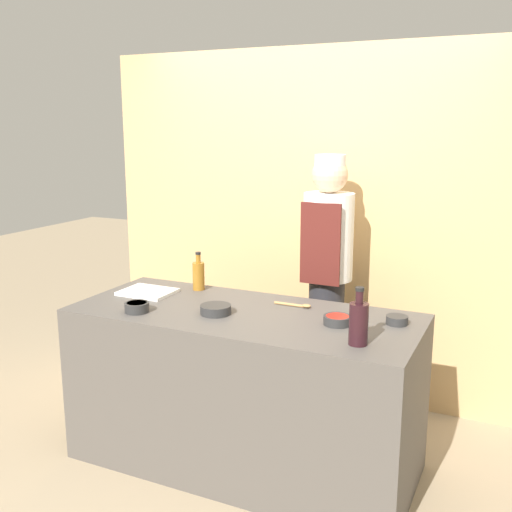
% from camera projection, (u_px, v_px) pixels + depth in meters
% --- Properties ---
extents(ground_plane, '(14.00, 14.00, 0.00)m').
position_uv_depth(ground_plane, '(244.00, 461.00, 3.44)').
color(ground_plane, tan).
extents(cabinet_wall, '(3.13, 0.18, 2.40)m').
position_uv_depth(cabinet_wall, '(317.00, 225.00, 4.21)').
color(cabinet_wall, tan).
rests_on(cabinet_wall, ground_plane).
extents(counter, '(1.90, 0.80, 0.89)m').
position_uv_depth(counter, '(244.00, 389.00, 3.34)').
color(counter, '#514C47').
rests_on(counter, ground_plane).
extents(sauce_bowl_green, '(0.11, 0.11, 0.04)m').
position_uv_depth(sauce_bowl_green, '(397.00, 320.00, 3.04)').
color(sauce_bowl_green, '#2D2D2D').
rests_on(sauce_bowl_green, counter).
extents(sauce_bowl_brown, '(0.13, 0.13, 0.05)m').
position_uv_depth(sauce_bowl_brown, '(137.00, 307.00, 3.24)').
color(sauce_bowl_brown, '#2D2D2D').
rests_on(sauce_bowl_brown, counter).
extents(sauce_bowl_yellow, '(0.17, 0.17, 0.05)m').
position_uv_depth(sauce_bowl_yellow, '(216.00, 309.00, 3.21)').
color(sauce_bowl_yellow, '#2D2D2D').
rests_on(sauce_bowl_yellow, counter).
extents(sauce_bowl_red, '(0.14, 0.14, 0.05)m').
position_uv_depth(sauce_bowl_red, '(337.00, 320.00, 3.04)').
color(sauce_bowl_red, '#2D2D2D').
rests_on(sauce_bowl_red, counter).
extents(cutting_board, '(0.31, 0.24, 0.02)m').
position_uv_depth(cutting_board, '(148.00, 292.00, 3.60)').
color(cutting_board, white).
rests_on(cutting_board, counter).
extents(bottle_wine, '(0.09, 0.09, 0.27)m').
position_uv_depth(bottle_wine, '(359.00, 322.00, 2.74)').
color(bottle_wine, black).
rests_on(bottle_wine, counter).
extents(bottle_amber, '(0.07, 0.07, 0.24)m').
position_uv_depth(bottle_amber, '(199.00, 275.00, 3.67)').
color(bottle_amber, '#9E661E').
rests_on(bottle_amber, counter).
extents(wooden_spoon, '(0.22, 0.04, 0.02)m').
position_uv_depth(wooden_spoon, '(296.00, 305.00, 3.34)').
color(wooden_spoon, '#B2844C').
rests_on(wooden_spoon, counter).
extents(chef_center, '(0.32, 0.32, 1.71)m').
position_uv_depth(chef_center, '(327.00, 276.00, 3.80)').
color(chef_center, '#28282D').
rests_on(chef_center, ground_plane).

